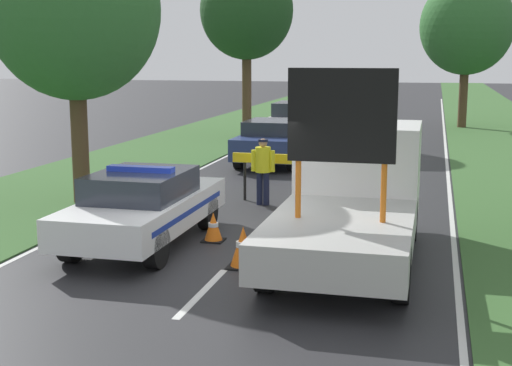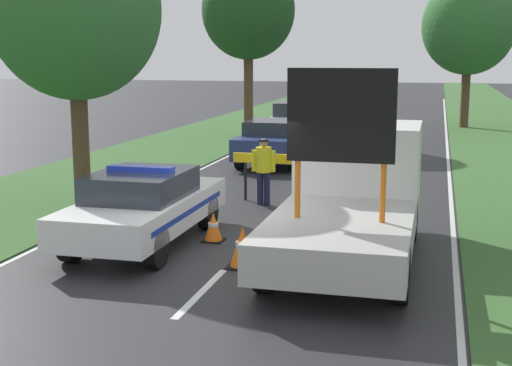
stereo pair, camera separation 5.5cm
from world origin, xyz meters
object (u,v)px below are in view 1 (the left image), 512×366
(traffic_cone_centre_front, at_px, (297,194))
(road_barrier, at_px, (293,163))
(work_truck, at_px, (353,193))
(traffic_cone_near_police, at_px, (365,190))
(police_car, at_px, (144,206))
(traffic_cone_lane_edge, at_px, (184,188))
(traffic_cone_behind_barrier, at_px, (213,227))
(queued_car_van_white, at_px, (296,121))
(traffic_cone_near_truck, at_px, (243,247))
(roadside_tree_mid_right, at_px, (247,11))
(police_officer, at_px, (263,166))
(roadside_tree_near_right, at_px, (467,26))
(roadside_tree_mid_left, at_px, (74,10))
(pedestrian_civilian, at_px, (319,171))
(queued_car_hatch_blue, at_px, (275,141))

(traffic_cone_centre_front, bearing_deg, road_barrier, 111.42)
(work_truck, xyz_separation_m, traffic_cone_near_police, (-0.23, 4.78, -0.85))
(police_car, bearing_deg, traffic_cone_lane_edge, 97.76)
(road_barrier, bearing_deg, work_truck, -71.40)
(police_car, xyz_separation_m, traffic_cone_behind_barrier, (1.18, 0.51, -0.46))
(queued_car_van_white, bearing_deg, road_barrier, 100.49)
(traffic_cone_near_police, distance_m, traffic_cone_near_truck, 6.29)
(queued_car_van_white, relative_size, roadside_tree_mid_right, 0.61)
(police_officer, bearing_deg, road_barrier, -131.52)
(traffic_cone_behind_barrier, relative_size, roadside_tree_near_right, 0.08)
(traffic_cone_near_police, bearing_deg, work_truck, -87.22)
(work_truck, height_order, traffic_cone_lane_edge, work_truck)
(roadside_tree_mid_left, bearing_deg, roadside_tree_near_right, 65.48)
(pedestrian_civilian, height_order, traffic_cone_lane_edge, pedestrian_civilian)
(traffic_cone_near_police, bearing_deg, roadside_tree_near_right, 81.19)
(roadside_tree_mid_right, bearing_deg, police_car, -81.43)
(traffic_cone_near_truck, relative_size, queued_car_van_white, 0.16)
(work_truck, xyz_separation_m, road_barrier, (-1.87, 4.01, -0.13))
(work_truck, xyz_separation_m, queued_car_van_white, (-4.05, 15.80, -0.25))
(roadside_tree_near_right, bearing_deg, traffic_cone_near_police, -98.81)
(work_truck, xyz_separation_m, roadside_tree_mid_left, (-6.73, 2.73, 3.40))
(roadside_tree_mid_right, bearing_deg, pedestrian_civilian, -69.01)
(traffic_cone_near_truck, height_order, roadside_tree_mid_left, roadside_tree_mid_left)
(police_officer, distance_m, queued_car_hatch_blue, 6.38)
(traffic_cone_near_police, distance_m, queued_car_hatch_blue, 6.13)
(traffic_cone_centre_front, xyz_separation_m, traffic_cone_lane_edge, (-2.73, -0.13, 0.04))
(traffic_cone_behind_barrier, bearing_deg, traffic_cone_near_truck, -56.22)
(police_car, bearing_deg, work_truck, 4.76)
(pedestrian_civilian, relative_size, roadside_tree_near_right, 0.23)
(work_truck, height_order, pedestrian_civilian, work_truck)
(traffic_cone_behind_barrier, bearing_deg, roadside_tree_near_right, 77.18)
(road_barrier, distance_m, traffic_cone_near_police, 1.95)
(traffic_cone_behind_barrier, height_order, roadside_tree_mid_right, roadside_tree_mid_right)
(road_barrier, height_order, traffic_cone_near_police, road_barrier)
(traffic_cone_near_police, bearing_deg, traffic_cone_behind_barrier, -117.32)
(work_truck, distance_m, traffic_cone_behind_barrier, 2.76)
(road_barrier, bearing_deg, roadside_tree_near_right, 70.41)
(traffic_cone_near_police, xyz_separation_m, roadside_tree_mid_left, (-6.50, -2.04, 4.25))
(pedestrian_civilian, bearing_deg, road_barrier, 139.79)
(work_truck, height_order, traffic_cone_centre_front, work_truck)
(roadside_tree_mid_left, bearing_deg, police_officer, 11.35)
(traffic_cone_near_police, relative_size, traffic_cone_lane_edge, 0.70)
(police_officer, xyz_separation_m, roadside_tree_mid_left, (-4.24, -0.85, 3.56))
(traffic_cone_near_police, distance_m, traffic_cone_centre_front, 1.93)
(traffic_cone_near_police, relative_size, roadside_tree_near_right, 0.07)
(work_truck, distance_m, roadside_tree_mid_left, 8.02)
(pedestrian_civilian, xyz_separation_m, roadside_tree_near_right, (3.72, 20.23, 3.84))
(police_officer, distance_m, roadside_tree_mid_right, 14.59)
(traffic_cone_behind_barrier, distance_m, roadside_tree_mid_right, 17.95)
(road_barrier, height_order, roadside_tree_near_right, roadside_tree_near_right)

